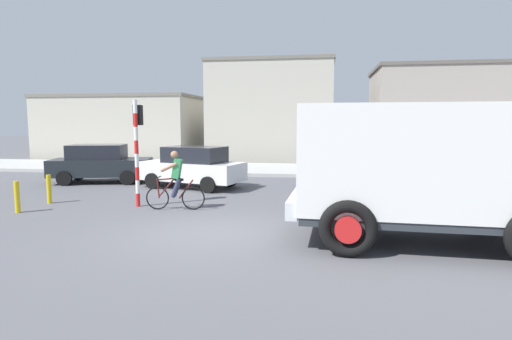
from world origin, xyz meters
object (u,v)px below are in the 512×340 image
car_far_side (100,163)px  bollard_near (17,197)px  pedestrian_near_kerb (342,166)px  truck_foreground (426,165)px  cyclist (175,180)px  car_red_near (368,166)px  bollard_far (49,189)px  traffic_light_pole (137,138)px  car_white_mid (193,167)px

car_far_side → bollard_near: car_far_side is taller
car_far_side → pedestrian_near_kerb: (10.00, 0.21, 0.03)m
truck_foreground → bollard_near: size_ratio=6.12×
car_far_side → pedestrian_near_kerb: 10.00m
cyclist → pedestrian_near_kerb: cyclist is taller
car_red_near → car_far_side: size_ratio=0.97×
car_red_near → pedestrian_near_kerb: pedestrian_near_kerb is taller
pedestrian_near_kerb → car_red_near: bearing=22.0°
cyclist → bollard_near: cyclist is taller
car_red_near → bollard_near: bearing=-147.5°
cyclist → bollard_far: 4.29m
cyclist → pedestrian_near_kerb: 7.04m
traffic_light_pole → bollard_near: traffic_light_pole is taller
car_white_mid → cyclist: bearing=-79.1°
traffic_light_pole → pedestrian_near_kerb: size_ratio=1.98×
truck_foreground → traffic_light_pole: traffic_light_pole is taller
car_red_near → car_far_side: 11.04m
truck_foreground → pedestrian_near_kerb: truck_foreground is taller
truck_foreground → bollard_far: (-10.60, 2.72, -1.22)m
car_red_near → bollard_far: (-10.24, -5.13, -0.37)m
car_red_near → pedestrian_near_kerb: size_ratio=2.57×
pedestrian_near_kerb → bollard_far: bearing=-152.9°
bollard_near → pedestrian_near_kerb: bearing=33.6°
bollard_near → traffic_light_pole: bearing=26.0°
traffic_light_pole → car_far_side: size_ratio=0.75×
truck_foreground → car_red_near: size_ratio=1.33×
cyclist → traffic_light_pole: traffic_light_pole is taller
traffic_light_pole → bollard_far: 3.38m
truck_foreground → bollard_near: bearing=172.9°
car_white_mid → car_far_side: size_ratio=1.00×
bollard_near → car_far_side: bearing=97.5°
cyclist → car_far_side: size_ratio=0.40×
truck_foreground → bollard_near: 10.75m
cyclist → bollard_near: (-4.26, -1.11, -0.41)m
car_white_mid → bollard_near: bearing=-123.9°
cyclist → car_red_near: size_ratio=0.41×
traffic_light_pole → car_far_side: bearing=130.1°
car_red_near → bollard_far: bearing=-153.4°
truck_foreground → traffic_light_pole: 8.13m
pedestrian_near_kerb → bollard_near: 11.07m
car_white_mid → bollard_far: (-3.48, -3.79, -0.37)m
truck_foreground → car_red_near: truck_foreground is taller
bollard_near → bollard_far: size_ratio=1.00×
truck_foreground → cyclist: size_ratio=3.20×
pedestrian_near_kerb → traffic_light_pole: bearing=-143.2°
truck_foreground → car_white_mid: bearing=137.6°
pedestrian_near_kerb → bollard_far: size_ratio=1.80×
cyclist → car_white_mid: (-0.78, 4.08, -0.05)m
pedestrian_near_kerb → truck_foreground: bearing=-79.4°
car_white_mid → car_red_near: bearing=11.2°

